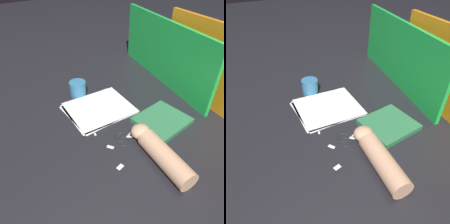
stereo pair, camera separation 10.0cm
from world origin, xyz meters
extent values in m
plane|color=black|center=(0.00, 0.00, 0.00)|extent=(6.00, 6.00, 0.00)
cube|color=green|center=(-0.18, 0.48, 0.18)|extent=(0.82, 0.17, 0.36)
cube|color=white|center=(-0.12, -0.01, 0.00)|extent=(0.28, 0.32, 0.00)
cube|color=white|center=(-0.12, -0.01, 0.00)|extent=(0.29, 0.32, 0.00)
cube|color=white|center=(-0.12, 0.00, 0.01)|extent=(0.28, 0.32, 0.00)
cube|color=#2D7247|center=(0.14, 0.19, 0.01)|extent=(0.23, 0.25, 0.02)
sphere|color=silver|center=(0.13, -0.01, 0.00)|extent=(0.01, 0.01, 0.01)
cylinder|color=silver|center=(0.11, 0.04, 0.00)|extent=(0.05, 0.09, 0.01)
torus|color=black|center=(0.14, -0.04, 0.00)|extent=(0.08, 0.08, 0.01)
cylinder|color=silver|center=(0.15, 0.03, 0.00)|extent=(0.06, 0.09, 0.01)
torus|color=black|center=(0.11, -0.04, 0.00)|extent=(0.08, 0.08, 0.01)
cylinder|color=tan|center=(0.33, 0.02, 0.04)|extent=(0.26, 0.10, 0.08)
ellipsoid|color=tan|center=(0.16, 0.03, 0.04)|extent=(0.09, 0.09, 0.06)
cube|color=white|center=(0.13, -0.10, 0.00)|extent=(0.03, 0.03, 0.00)
cube|color=white|center=(0.03, -0.12, 0.00)|extent=(0.02, 0.01, 0.00)
cube|color=white|center=(0.24, -0.13, 0.00)|extent=(0.02, 0.03, 0.00)
cylinder|color=teal|center=(-0.30, -0.03, 0.04)|extent=(0.09, 0.09, 0.08)
camera|label=1|loc=(0.66, -0.45, 0.68)|focal=35.00mm
camera|label=2|loc=(0.71, -0.36, 0.68)|focal=35.00mm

